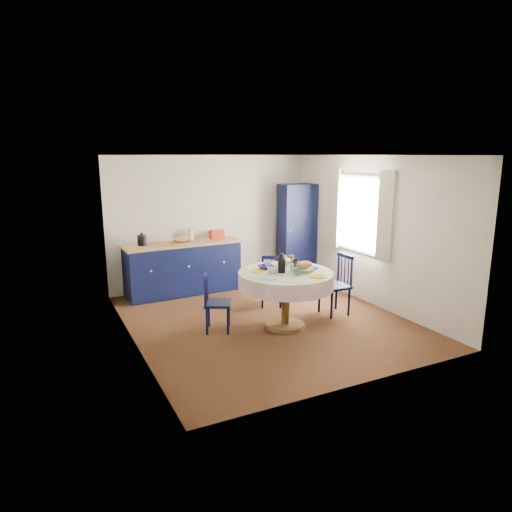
{
  "coord_description": "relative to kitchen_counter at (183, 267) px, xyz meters",
  "views": [
    {
      "loc": [
        -3.09,
        -5.92,
        2.51
      ],
      "look_at": [
        -0.07,
        0.2,
        0.99
      ],
      "focal_mm": 32.0,
      "sensor_mm": 36.0,
      "label": 1
    }
  ],
  "objects": [
    {
      "name": "mug_b",
      "position": [
        0.88,
        -2.56,
        0.4
      ],
      "size": [
        0.11,
        0.11,
        0.1
      ],
      "primitive_type": "imported",
      "color": "#2F6C69",
      "rests_on": "dining_table"
    },
    {
      "name": "chair_left",
      "position": [
        -0.15,
        -2.01,
        -0.05
      ],
      "size": [
        0.5,
        0.51,
        0.87
      ],
      "rotation": [
        0.0,
        0.0,
        1.13
      ],
      "color": "black",
      "rests_on": "floor"
    },
    {
      "name": "wall_back",
      "position": [
        0.7,
        0.29,
        0.76
      ],
      "size": [
        4.0,
        0.02,
        2.5
      ],
      "primitive_type": "cube",
      "color": "white",
      "rests_on": "floor"
    },
    {
      "name": "ceiling",
      "position": [
        0.7,
        -1.96,
        2.01
      ],
      "size": [
        4.5,
        4.5,
        0.0
      ],
      "primitive_type": "plane",
      "rotation": [
        3.14,
        0.0,
        0.0
      ],
      "color": "white",
      "rests_on": "wall_back"
    },
    {
      "name": "window",
      "position": [
        2.65,
        -1.66,
        1.04
      ],
      "size": [
        0.1,
        1.74,
        1.45
      ],
      "color": "white",
      "rests_on": "wall_right"
    },
    {
      "name": "pantry_cabinet",
      "position": [
        2.36,
        -0.11,
        0.48
      ],
      "size": [
        0.72,
        0.54,
        1.94
      ],
      "rotation": [
        0.0,
        0.0,
        -0.09
      ],
      "color": "black",
      "rests_on": "floor"
    },
    {
      "name": "wall_left",
      "position": [
        -1.3,
        -1.96,
        0.76
      ],
      "size": [
        0.02,
        4.5,
        2.5
      ],
      "primitive_type": "cube",
      "color": "white",
      "rests_on": "floor"
    },
    {
      "name": "wall_right",
      "position": [
        2.7,
        -1.96,
        0.76
      ],
      "size": [
        0.02,
        4.5,
        2.5
      ],
      "primitive_type": "cube",
      "color": "white",
      "rests_on": "floor"
    },
    {
      "name": "mug_d",
      "position": [
        0.72,
        -1.98,
        0.41
      ],
      "size": [
        0.11,
        0.11,
        0.1
      ],
      "primitive_type": "imported",
      "color": "silver",
      "rests_on": "dining_table"
    },
    {
      "name": "kitchen_counter",
      "position": [
        0.0,
        0.0,
        0.0
      ],
      "size": [
        2.16,
        0.76,
        1.19
      ],
      "rotation": [
        0.0,
        0.0,
        0.04
      ],
      "color": "black",
      "rests_on": "floor"
    },
    {
      "name": "floor",
      "position": [
        0.7,
        -1.96,
        -0.49
      ],
      "size": [
        4.5,
        4.5,
        0.0
      ],
      "primitive_type": "plane",
      "color": "black",
      "rests_on": "ground"
    },
    {
      "name": "chair_right",
      "position": [
        1.86,
        -2.18,
        0.0
      ],
      "size": [
        0.42,
        0.44,
        0.97
      ],
      "rotation": [
        0.0,
        0.0,
        -1.59
      ],
      "color": "black",
      "rests_on": "floor"
    },
    {
      "name": "chair_far",
      "position": [
        1.13,
        -1.34,
        -0.07
      ],
      "size": [
        0.49,
        0.48,
        0.83
      ],
      "rotation": [
        0.0,
        0.0,
        -0.48
      ],
      "color": "black",
      "rests_on": "floor"
    },
    {
      "name": "mug_c",
      "position": [
        1.11,
        -2.11,
        0.41
      ],
      "size": [
        0.13,
        0.13,
        0.1
      ],
      "primitive_type": "imported",
      "color": "black",
      "rests_on": "dining_table"
    },
    {
      "name": "cobalt_bowl",
      "position": [
        0.65,
        -2.04,
        0.38
      ],
      "size": [
        0.23,
        0.23,
        0.06
      ],
      "primitive_type": "imported",
      "color": "navy",
      "rests_on": "dining_table"
    },
    {
      "name": "dining_table",
      "position": [
        0.84,
        -2.33,
        0.23
      ],
      "size": [
        1.39,
        1.39,
        1.12
      ],
      "color": "brown",
      "rests_on": "floor"
    },
    {
      "name": "mug_a",
      "position": [
        0.61,
        -2.29,
        0.4
      ],
      "size": [
        0.11,
        0.11,
        0.09
      ],
      "primitive_type": "imported",
      "color": "silver",
      "rests_on": "dining_table"
    }
  ]
}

